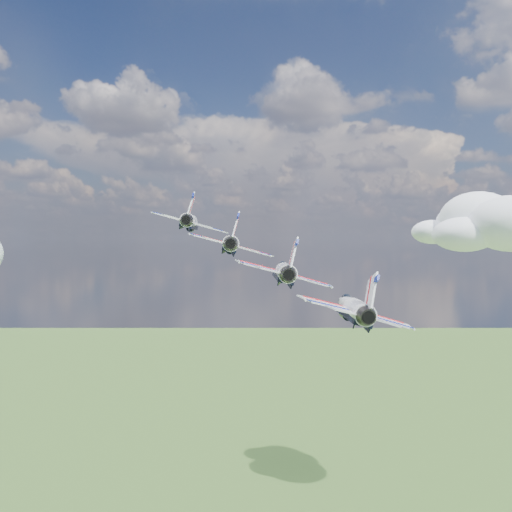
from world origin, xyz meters
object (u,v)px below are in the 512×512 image
(jet_2, at_px, (284,271))
(jet_3, at_px, (352,307))
(jet_0, at_px, (191,222))
(jet_1, at_px, (232,243))

(jet_2, distance_m, jet_3, 12.40)
(jet_0, relative_size, jet_2, 1.00)
(jet_0, distance_m, jet_3, 37.19)
(jet_2, bearing_deg, jet_3, -56.36)
(jet_0, distance_m, jet_1, 12.40)
(jet_0, height_order, jet_2, jet_0)
(jet_2, bearing_deg, jet_0, 123.64)
(jet_0, xyz_separation_m, jet_1, (9.46, -7.28, -3.34))
(jet_3, bearing_deg, jet_0, 123.64)
(jet_2, height_order, jet_3, jet_2)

